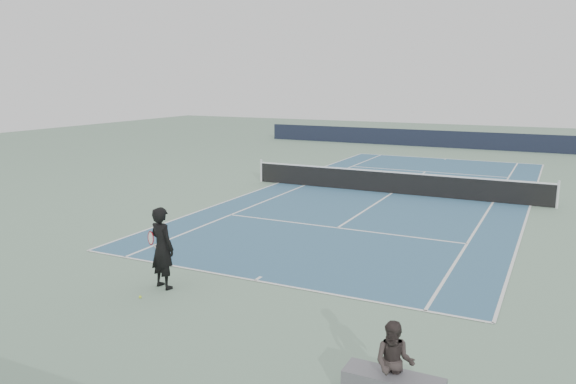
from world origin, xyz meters
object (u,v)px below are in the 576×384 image
at_px(tennis_player, 162,248).
at_px(tennis_net, 392,182).
at_px(tennis_ball, 140,297).
at_px(spectator_bench, 394,375).

bearing_deg(tennis_player, tennis_net, 82.59).
bearing_deg(tennis_ball, spectator_bench, -14.22).
relative_size(tennis_net, spectator_bench, 8.36).
xyz_separation_m(tennis_net, tennis_player, (-1.72, -13.20, 0.47)).
distance_m(tennis_ball, spectator_bench, 6.43).
bearing_deg(tennis_ball, tennis_net, 82.80).
distance_m(tennis_player, tennis_ball, 1.22).
bearing_deg(tennis_ball, tennis_player, 86.50).
height_order(tennis_net, tennis_player, tennis_player).
relative_size(tennis_player, spectator_bench, 1.26).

